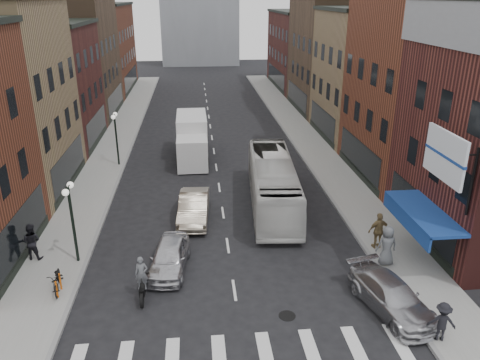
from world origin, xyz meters
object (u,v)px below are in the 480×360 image
(box_truck, at_px, (192,139))
(sedan_left_far, at_px, (194,207))
(sedan_left_near, at_px, (169,256))
(parked_bicycle, at_px, (57,280))
(motorcycle_rider, at_px, (142,279))
(streetlamp_near, at_px, (71,209))
(ped_right_b, at_px, (379,231))
(curb_car, at_px, (391,296))
(ped_right_a, at_px, (442,322))
(bike_rack, at_px, (59,285))
(ped_right_c, at_px, (387,246))
(transit_bus, at_px, (273,183))
(ped_left_solo, at_px, (32,242))
(billboard_sign, at_px, (446,157))
(streetlamp_far, at_px, (116,129))

(box_truck, relative_size, sedan_left_far, 1.63)
(sedan_left_near, xyz_separation_m, parked_bicycle, (-4.80, -1.40, -0.05))
(motorcycle_rider, xyz_separation_m, sedan_left_far, (2.23, 7.40, -0.16))
(streetlamp_near, distance_m, ped_right_b, 15.11)
(box_truck, height_order, ped_right_b, box_truck)
(curb_car, relative_size, parked_bicycle, 2.43)
(ped_right_a, bearing_deg, streetlamp_near, -8.84)
(bike_rack, relative_size, parked_bicycle, 0.42)
(curb_car, xyz_separation_m, ped_right_c, (1.07, 3.29, 0.47))
(transit_bus, xyz_separation_m, ped_right_c, (4.28, -7.45, -0.37))
(box_truck, xyz_separation_m, ped_left_solo, (-7.83, -14.83, -0.57))
(ped_left_solo, bearing_deg, ped_right_a, 165.40)
(bike_rack, xyz_separation_m, sedan_left_near, (4.68, 1.70, 0.15))
(sedan_left_near, distance_m, sedan_left_far, 5.36)
(ped_left_solo, distance_m, ped_right_b, 17.21)
(box_truck, bearing_deg, curb_car, -68.56)
(box_truck, bearing_deg, sedan_left_near, -94.36)
(billboard_sign, xyz_separation_m, sedan_left_near, (-11.50, 2.50, -5.43))
(bike_rack, bearing_deg, sedan_left_near, 19.95)
(ped_left_solo, bearing_deg, ped_right_c, -178.04)
(ped_right_a, height_order, ped_right_b, ped_right_b)
(streetlamp_near, relative_size, ped_right_c, 2.08)
(transit_bus, height_order, curb_car, transit_bus)
(curb_car, relative_size, ped_right_b, 2.40)
(parked_bicycle, bearing_deg, curb_car, -20.96)
(bike_rack, height_order, curb_car, curb_car)
(streetlamp_near, height_order, parked_bicycle, streetlamp_near)
(sedan_left_far, distance_m, curb_car, 12.28)
(ped_right_a, bearing_deg, parked_bicycle, -0.48)
(sedan_left_far, bearing_deg, ped_left_solo, -150.25)
(sedan_left_near, bearing_deg, parked_bicycle, -157.06)
(streetlamp_near, bearing_deg, ped_left_solo, 169.05)
(bike_rack, relative_size, curb_car, 0.17)
(sedan_left_far, height_order, parked_bicycle, sedan_left_far)
(transit_bus, relative_size, sedan_left_far, 2.30)
(curb_car, bearing_deg, streetlamp_near, 145.98)
(bike_rack, distance_m, sedan_left_near, 4.98)
(streetlamp_far, height_order, ped_right_c, streetlamp_far)
(box_truck, bearing_deg, ped_left_solo, -118.16)
(sedan_left_near, xyz_separation_m, sedan_left_far, (1.18, 5.23, 0.07))
(ped_right_b, bearing_deg, streetlamp_far, -50.31)
(billboard_sign, bearing_deg, ped_right_c, 124.08)
(billboard_sign, distance_m, box_truck, 21.89)
(curb_car, bearing_deg, box_truck, 97.88)
(streetlamp_near, distance_m, ped_right_a, 16.53)
(sedan_left_near, height_order, parked_bicycle, sedan_left_near)
(motorcycle_rider, bearing_deg, bike_rack, 173.66)
(sedan_left_far, bearing_deg, transit_bus, 20.87)
(streetlamp_far, xyz_separation_m, sedan_left_far, (5.67, -9.77, -2.14))
(bike_rack, xyz_separation_m, parked_bicycle, (-0.12, 0.30, 0.10))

